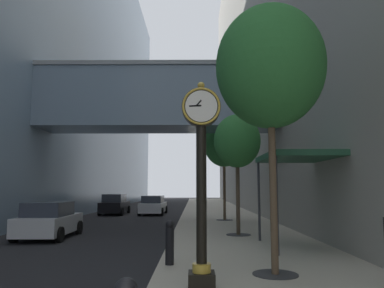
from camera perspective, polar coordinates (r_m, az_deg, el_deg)
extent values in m
plane|color=black|center=(28.81, -1.64, -11.20)|extent=(110.00, 110.00, 0.00)
cube|color=#BCB29E|center=(31.84, 3.98, -10.64)|extent=(5.92, 80.00, 0.14)
cube|color=#758EA8|center=(37.24, -21.92, 15.84)|extent=(9.00, 80.00, 32.47)
cube|color=slate|center=(22.31, -5.03, 6.62)|extent=(14.61, 3.20, 3.44)
cube|color=gray|center=(22.81, -4.98, 11.12)|extent=(14.61, 3.40, 0.24)
cube|color=gray|center=(36.77, 16.13, 19.43)|extent=(9.00, 80.00, 36.61)
cube|color=black|center=(8.10, 1.50, -20.43)|extent=(0.55, 0.55, 0.35)
cylinder|color=gold|center=(8.04, 1.50, -18.59)|extent=(0.38, 0.38, 0.18)
cylinder|color=black|center=(7.87, 1.46, -7.66)|extent=(0.22, 0.22, 2.87)
cylinder|color=black|center=(8.06, 1.42, 5.65)|extent=(0.84, 0.28, 0.84)
torus|color=gold|center=(7.91, 1.44, 5.89)|extent=(0.82, 0.05, 0.82)
cylinder|color=white|center=(7.92, 1.44, 5.88)|extent=(0.69, 0.01, 0.69)
cylinder|color=white|center=(8.21, 1.40, 5.42)|extent=(0.69, 0.01, 0.69)
sphere|color=gold|center=(8.18, 1.41, 9.01)|extent=(0.16, 0.16, 0.16)
cube|color=black|center=(7.92, 1.04, 6.34)|extent=(0.13, 0.01, 0.15)
cube|color=black|center=(7.91, 0.49, 5.93)|extent=(0.26, 0.01, 0.04)
cylinder|color=black|center=(10.50, -3.48, -15.45)|extent=(0.24, 0.24, 1.00)
sphere|color=black|center=(10.43, -3.45, -12.37)|extent=(0.25, 0.25, 0.25)
cylinder|color=#333335|center=(9.65, 12.76, -19.05)|extent=(1.10, 1.10, 0.02)
cylinder|color=brown|center=(9.42, 12.43, -6.71)|extent=(0.18, 0.18, 4.14)
ellipsoid|color=#2D7033|center=(9.92, 11.96, 11.62)|extent=(2.79, 2.79, 3.21)
cylinder|color=#333335|center=(16.98, 7.20, -13.75)|extent=(1.10, 1.10, 0.02)
cylinder|color=#4C3D2D|center=(16.86, 7.11, -8.01)|extent=(0.18, 0.18, 3.42)
ellipsoid|color=#2D7033|center=(16.99, 6.99, 0.48)|extent=(2.13, 2.13, 2.45)
cylinder|color=#333335|center=(24.44, 5.08, -11.62)|extent=(1.10, 1.10, 0.02)
cylinder|color=brown|center=(24.35, 5.03, -6.96)|extent=(0.18, 0.18, 3.99)
ellipsoid|color=#2D7033|center=(24.52, 4.96, 0.04)|extent=(2.65, 2.65, 3.05)
cube|color=#235138|center=(13.91, 15.87, -1.93)|extent=(2.40, 3.60, 0.20)
cylinder|color=#333338|center=(12.05, 12.96, -8.92)|extent=(0.10, 0.10, 3.20)
cylinder|color=#333338|center=(15.19, 10.32, -8.50)|extent=(0.10, 0.10, 3.20)
cube|color=#B7BABF|center=(17.99, -21.18, -11.50)|extent=(1.95, 4.09, 0.77)
cube|color=#282D38|center=(17.75, -21.31, -9.38)|extent=(1.68, 2.31, 0.63)
cylinder|color=black|center=(19.62, -22.40, -11.85)|extent=(0.24, 0.65, 0.64)
cylinder|color=black|center=(19.04, -17.09, -12.23)|extent=(0.24, 0.65, 0.64)
cylinder|color=black|center=(17.09, -25.81, -12.52)|extent=(0.24, 0.65, 0.64)
cylinder|color=black|center=(16.43, -19.79, -13.05)|extent=(0.24, 0.65, 0.64)
cube|color=silver|center=(31.44, -6.00, -9.71)|extent=(1.94, 4.51, 0.75)
cube|color=#282D38|center=(31.20, -6.05, -8.51)|extent=(1.67, 2.54, 0.61)
cylinder|color=black|center=(33.09, -7.21, -10.02)|extent=(0.24, 0.65, 0.64)
cylinder|color=black|center=(32.85, -4.05, -10.08)|extent=(0.24, 0.65, 0.64)
cylinder|color=black|center=(30.11, -8.15, -10.33)|extent=(0.24, 0.65, 0.64)
cylinder|color=black|center=(29.84, -4.68, -10.41)|extent=(0.24, 0.65, 0.64)
cube|color=black|center=(32.10, -11.84, -9.48)|extent=(1.80, 4.59, 0.82)
cube|color=#282D38|center=(31.85, -11.89, -8.19)|extent=(1.58, 2.57, 0.67)
cylinder|color=black|center=(33.82, -12.79, -9.84)|extent=(0.22, 0.64, 0.64)
cylinder|color=black|center=(33.48, -9.78, -9.94)|extent=(0.22, 0.64, 0.64)
cylinder|color=black|center=(30.80, -14.10, -10.12)|extent=(0.22, 0.64, 0.64)
cylinder|color=black|center=(30.41, -10.80, -10.25)|extent=(0.22, 0.64, 0.64)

